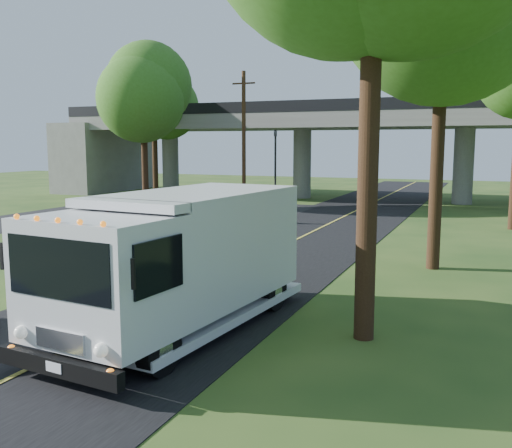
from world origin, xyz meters
The scene contains 12 objects.
ground centered at (0.00, 0.00, 0.00)m, with size 120.00×120.00×0.00m, color #244418.
road centered at (0.00, 10.00, 0.01)m, with size 7.00×90.00×0.02m, color black.
parking_lot centered at (-11.00, 18.00, 0.01)m, with size 16.00×18.00×0.01m, color black.
lane_line centered at (0.00, 10.00, 0.03)m, with size 0.12×90.00×0.01m, color gold.
overpass centered at (0.00, 32.00, 4.56)m, with size 54.00×10.00×7.30m.
traffic_signal centered at (-6.00, 26.00, 3.20)m, with size 0.18×0.22×5.20m.
utility_pole centered at (-7.50, 24.00, 4.59)m, with size 1.60×0.26×9.00m.
tree_left_lot centered at (-13.79, 21.84, 7.90)m, with size 5.60×5.50×10.50m.
tree_left_far centered at (-16.79, 27.84, 7.45)m, with size 5.26×5.16×9.89m.
step_van centered at (1.51, -0.07, 1.72)m, with size 3.47×7.75×3.16m.
red_sedan centered at (-8.74, 16.88, 0.76)m, with size 2.12×5.22×1.52m, color #A70A0A.
pedestrian centered at (-4.17, 17.06, 0.90)m, with size 0.66×0.43×1.81m, color gray.
Camera 1 is at (7.95, -11.11, 4.26)m, focal length 40.00 mm.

